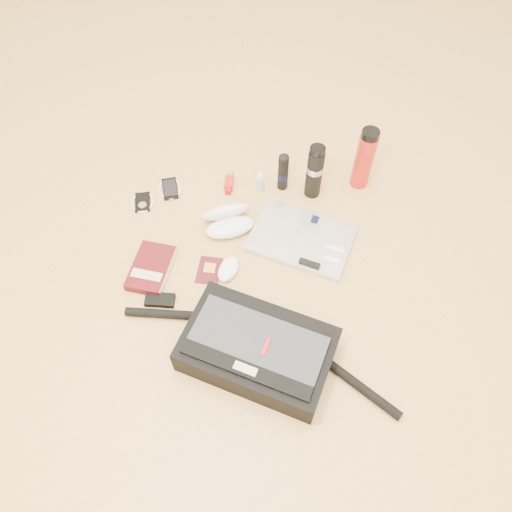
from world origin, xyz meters
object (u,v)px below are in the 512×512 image
object	(u,v)px
messenger_bag	(257,349)
book	(152,268)
laptop	(302,239)
thermos_red	(364,159)
thermos_black	(315,171)

from	to	relation	value
messenger_bag	book	bearing A→B (deg)	161.04
laptop	thermos_red	bearing A→B (deg)	71.39
thermos_black	messenger_bag	bearing A→B (deg)	-109.11
laptop	thermos_red	size ratio (longest dim) A/B	1.59
messenger_bag	book	xyz separation A→B (m)	(-0.36, 0.33, -0.04)
thermos_black	thermos_red	distance (m)	0.20
laptop	thermos_black	size ratio (longest dim) A/B	1.79
laptop	book	world-z (taller)	book
thermos_black	thermos_red	world-z (taller)	thermos_red
messenger_bag	thermos_black	xyz separation A→B (m)	(0.24, 0.68, 0.06)
thermos_red	messenger_bag	bearing A→B (deg)	-120.43
laptop	thermos_black	distance (m)	0.26
laptop	thermos_black	world-z (taller)	thermos_black
thermos_black	book	bearing A→B (deg)	-149.71
thermos_black	laptop	bearing A→B (deg)	-104.21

